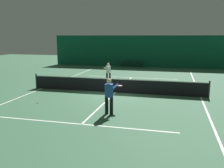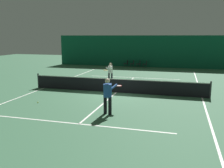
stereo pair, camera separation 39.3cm
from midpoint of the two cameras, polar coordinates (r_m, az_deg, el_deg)
name	(u,v)px [view 2 (the right image)]	position (r m, az deg, el deg)	size (l,w,h in m)	color
ground_plane	(116,92)	(16.90, 1.67, -1.95)	(60.00, 60.00, 0.00)	#386647
backdrop_curtain	(147,51)	(31.09, 8.35, 7.40)	(23.00, 0.12, 3.85)	#0F5138
court_line_baseline_far	(143,70)	(28.43, 7.49, 3.21)	(11.00, 0.10, 0.00)	white
court_line_service_far	(134,78)	(23.05, 5.52, 1.47)	(8.25, 0.10, 0.00)	white
court_line_service_near	(79,124)	(11.04, -6.50, -9.05)	(8.25, 0.10, 0.00)	white
court_line_sideline_left	(44,88)	(18.96, -14.68, -0.89)	(0.10, 23.80, 0.00)	white
court_line_sideline_right	(202,98)	(16.50, 20.56, -2.97)	(0.10, 23.80, 0.00)	white
court_line_centre	(116,92)	(16.90, 1.67, -1.95)	(0.10, 12.80, 0.00)	white
tennis_net	(116,85)	(16.80, 1.68, -0.25)	(12.00, 0.10, 1.07)	black
player_near	(108,93)	(12.06, 0.02, -2.17)	(0.77, 1.44, 1.77)	black
player_far	(110,71)	(20.39, 0.13, 2.95)	(0.50, 1.36, 1.61)	#2D2D38
courtside_chair_0	(126,63)	(31.08, 3.70, 4.82)	(0.44, 0.44, 0.84)	#2D2D2D
courtside_chair_1	(133,63)	(30.92, 5.12, 4.77)	(0.44, 0.44, 0.84)	#2D2D2D
courtside_chair_2	(139,63)	(30.79, 6.56, 4.72)	(0.44, 0.44, 0.84)	#2D2D2D
courtside_chair_3	(145,64)	(30.68, 8.01, 4.66)	(0.44, 0.44, 0.84)	#2D2D2D
tennis_ball	(38,102)	(14.85, -15.87, -4.06)	(0.07, 0.07, 0.07)	#D1DB33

